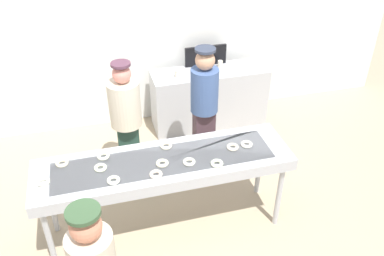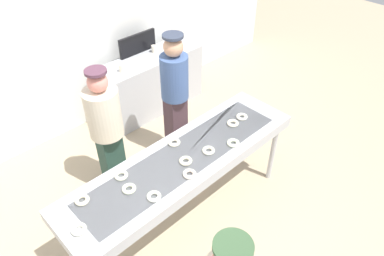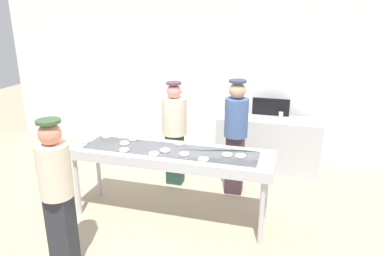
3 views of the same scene
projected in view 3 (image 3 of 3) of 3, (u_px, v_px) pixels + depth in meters
ground_plane at (171, 216)px, 4.60m from camera, size 16.00×16.00×0.00m
back_wall at (213, 76)px, 6.27m from camera, size 8.00×0.12×2.81m
fryer_conveyor at (170, 155)px, 4.34m from camera, size 2.50×0.68×0.91m
sugar_donut_0 at (203, 159)px, 4.00m from camera, size 0.17×0.17×0.03m
sugar_donut_1 at (227, 155)px, 4.13m from camera, size 0.17×0.17×0.03m
sugar_donut_2 at (133, 139)px, 4.63m from camera, size 0.15×0.15×0.03m
sugar_donut_3 at (86, 141)px, 4.56m from camera, size 0.13×0.13×0.03m
sugar_donut_4 at (184, 154)px, 4.15m from camera, size 0.14×0.14×0.03m
sugar_donut_5 at (106, 136)px, 4.73m from camera, size 0.14×0.14×0.03m
sugar_donut_6 at (154, 154)px, 4.15m from camera, size 0.17×0.17×0.03m
sugar_donut_7 at (165, 150)px, 4.26m from camera, size 0.14×0.14×0.03m
sugar_donut_8 at (124, 150)px, 4.27m from camera, size 0.17×0.17×0.03m
sugar_donut_9 at (125, 143)px, 4.49m from camera, size 0.15×0.15×0.03m
sugar_donut_10 at (180, 143)px, 4.48m from camera, size 0.12×0.12×0.03m
sugar_donut_11 at (241, 156)px, 4.10m from camera, size 0.14×0.14×0.03m
worker_baker at (236, 132)px, 4.93m from camera, size 0.32×0.32×1.63m
worker_assistant at (174, 127)px, 5.23m from camera, size 0.36×0.36×1.55m
customer_waiting at (57, 190)px, 3.44m from camera, size 0.31×0.31×1.57m
prep_counter at (267, 143)px, 5.89m from camera, size 1.63×0.52×0.85m
paper_cup_0 at (281, 115)px, 5.76m from camera, size 0.07×0.07×0.10m
paper_cup_1 at (239, 114)px, 5.81m from camera, size 0.07×0.07×0.10m
menu_display at (271, 107)px, 5.91m from camera, size 0.60×0.04×0.28m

